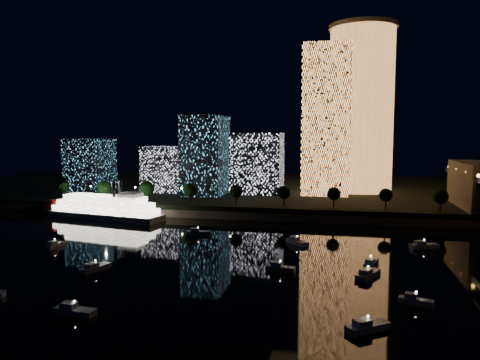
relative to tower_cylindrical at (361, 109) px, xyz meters
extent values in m
plane|color=black|center=(-22.19, -146.30, -46.87)|extent=(520.00, 520.00, 0.00)
cube|color=black|center=(-22.19, 13.70, -44.37)|extent=(420.00, 160.00, 5.00)
cube|color=#6B5E4C|center=(-22.19, -64.30, -45.37)|extent=(420.00, 6.00, 3.00)
cylinder|color=#E7904A|center=(0.00, 0.00, -1.13)|extent=(32.00, 32.00, 81.48)
cylinder|color=#6B5E4C|center=(0.00, 0.00, 40.62)|extent=(34.00, 34.00, 2.00)
cube|color=#E7904A|center=(-16.80, -15.70, -6.19)|extent=(22.43, 22.43, 71.36)
cube|color=silver|center=(-50.00, -18.97, -26.94)|extent=(24.25, 20.52, 29.85)
cube|color=#59C7F3|center=(-73.86, -29.26, -22.91)|extent=(18.96, 24.65, 37.92)
cube|color=silver|center=(-96.16, -20.80, -30.47)|extent=(22.80, 20.73, 22.80)
cube|color=#59C7F3|center=(-134.11, -31.46, -28.49)|extent=(19.11, 21.02, 26.75)
cube|color=#6B5E4C|center=(42.81, -46.30, -35.37)|extent=(12.00, 40.00, 23.00)
sphere|color=#FFA838|center=(37.31, -56.30, -27.07)|extent=(1.20, 1.20, 1.20)
cube|color=silver|center=(-102.94, -75.32, -45.61)|extent=(51.60, 20.85, 2.52)
cube|color=white|center=(-102.94, -75.32, -43.20)|extent=(47.28, 19.03, 2.31)
cube|color=white|center=(-102.94, -75.32, -40.89)|extent=(42.96, 17.20, 2.31)
cube|color=white|center=(-102.94, -75.32, -38.58)|extent=(36.59, 14.98, 2.31)
cube|color=silver|center=(-90.58, -77.71, -36.59)|extent=(9.43, 7.76, 1.89)
cylinder|color=black|center=(-97.16, -78.57, -34.29)|extent=(1.47, 1.47, 6.29)
cylinder|color=black|center=(-96.36, -74.46, -34.29)|extent=(1.47, 1.47, 6.29)
cylinder|color=maroon|center=(-127.64, -70.56, -43.72)|extent=(8.99, 10.65, 7.34)
cube|color=silver|center=(-94.18, -123.02, -46.27)|extent=(2.91, 7.15, 1.20)
cube|color=silver|center=(-94.28, -124.06, -45.17)|extent=(2.04, 2.61, 1.00)
sphere|color=white|center=(-94.18, -123.02, -44.27)|extent=(0.36, 0.36, 0.36)
cube|color=silver|center=(15.27, -100.32, -46.27)|extent=(8.98, 5.52, 1.20)
cube|color=silver|center=(14.06, -100.77, -45.17)|extent=(3.58, 3.12, 1.00)
sphere|color=white|center=(15.27, -100.32, -44.27)|extent=(0.36, 0.36, 0.36)
cube|color=silver|center=(-4.86, -165.48, -46.27)|extent=(8.12, 7.05, 1.20)
cube|color=silver|center=(-5.84, -166.23, -45.17)|extent=(3.58, 3.44, 1.00)
sphere|color=white|center=(-4.86, -165.48, -44.27)|extent=(0.36, 0.36, 0.36)
cube|color=silver|center=(-56.98, -96.53, -46.27)|extent=(8.25, 4.46, 1.20)
cube|color=silver|center=(-58.12, -96.83, -45.17)|extent=(3.19, 2.69, 1.00)
sphere|color=white|center=(-56.98, -96.53, -44.27)|extent=(0.36, 0.36, 0.36)
cube|color=silver|center=(5.43, -150.38, -46.27)|extent=(7.02, 3.93, 1.20)
cube|color=silver|center=(4.47, -150.10, -45.17)|extent=(2.73, 2.32, 1.00)
sphere|color=white|center=(5.43, -150.38, -44.27)|extent=(0.36, 0.36, 0.36)
cube|color=silver|center=(-24.26, -133.01, -46.27)|extent=(7.52, 3.09, 1.20)
cube|color=silver|center=(-25.35, -132.89, -45.17)|extent=(2.75, 2.16, 1.00)
sphere|color=white|center=(-24.26, -133.01, -44.27)|extent=(0.36, 0.36, 0.36)
cube|color=silver|center=(-22.71, -103.35, -46.27)|extent=(7.71, 7.91, 1.20)
cube|color=silver|center=(-23.58, -102.44, -45.17)|extent=(3.60, 3.62, 1.00)
sphere|color=white|center=(-22.71, -103.35, -44.27)|extent=(0.36, 0.36, 0.36)
cube|color=silver|center=(-69.88, -142.33, -46.27)|extent=(5.33, 9.05, 1.20)
cube|color=silver|center=(-70.28, -143.55, -45.17)|extent=(3.08, 3.57, 1.00)
sphere|color=white|center=(-69.88, -142.33, -44.27)|extent=(0.36, 0.36, 0.36)
cube|color=silver|center=(-59.18, -169.46, -46.27)|extent=(8.53, 3.44, 1.20)
cube|color=silver|center=(-60.42, -169.34, -45.17)|extent=(3.10, 2.43, 1.00)
sphere|color=white|center=(-59.18, -169.46, -44.27)|extent=(0.36, 0.36, 0.36)
cube|color=silver|center=(-1.70, -123.49, -46.27)|extent=(4.59, 8.55, 1.20)
cube|color=silver|center=(-2.01, -124.67, -45.17)|extent=(2.78, 3.30, 1.00)
sphere|color=white|center=(-1.70, -123.49, -44.27)|extent=(0.36, 0.36, 0.36)
cube|color=silver|center=(-3.01, -133.61, -46.27)|extent=(6.48, 9.19, 1.20)
cube|color=silver|center=(-3.60, -134.80, -45.17)|extent=(3.44, 3.80, 1.00)
sphere|color=white|center=(-3.01, -133.61, -44.27)|extent=(0.36, 0.36, 0.36)
cylinder|color=black|center=(-132.19, -58.30, -39.87)|extent=(0.70, 0.70, 4.00)
sphere|color=black|center=(-132.19, -58.30, -36.37)|extent=(5.21, 5.21, 5.21)
cylinder|color=black|center=(-112.19, -58.30, -39.87)|extent=(0.70, 0.70, 4.00)
sphere|color=black|center=(-112.19, -58.30, -36.37)|extent=(6.27, 6.27, 6.27)
cylinder|color=black|center=(-92.19, -58.30, -39.87)|extent=(0.70, 0.70, 4.00)
sphere|color=black|center=(-92.19, -58.30, -36.37)|extent=(6.79, 6.79, 6.79)
cylinder|color=black|center=(-72.19, -58.30, -39.87)|extent=(0.70, 0.70, 4.00)
sphere|color=black|center=(-72.19, -58.30, -36.37)|extent=(6.03, 6.03, 6.03)
cylinder|color=black|center=(-52.19, -58.30, -39.87)|extent=(0.70, 0.70, 4.00)
sphere|color=black|center=(-52.19, -58.30, -36.37)|extent=(5.61, 5.61, 5.61)
cylinder|color=black|center=(-32.19, -58.30, -39.87)|extent=(0.70, 0.70, 4.00)
sphere|color=black|center=(-32.19, -58.30, -36.37)|extent=(5.59, 5.59, 5.59)
cylinder|color=black|center=(-12.19, -58.30, -39.87)|extent=(0.70, 0.70, 4.00)
sphere|color=black|center=(-12.19, -58.30, -36.37)|extent=(5.36, 5.36, 5.36)
cylinder|color=black|center=(7.81, -58.30, -39.87)|extent=(0.70, 0.70, 4.00)
sphere|color=black|center=(7.81, -58.30, -36.37)|extent=(5.30, 5.30, 5.30)
cylinder|color=black|center=(27.81, -58.30, -39.87)|extent=(0.70, 0.70, 4.00)
sphere|color=black|center=(27.81, -58.30, -36.37)|extent=(5.97, 5.97, 5.97)
cylinder|color=black|center=(-122.19, -52.30, -39.37)|extent=(0.24, 0.24, 5.00)
sphere|color=#FFCC7F|center=(-122.19, -52.30, -36.57)|extent=(0.70, 0.70, 0.70)
cylinder|color=black|center=(-100.19, -52.30, -39.37)|extent=(0.24, 0.24, 5.00)
sphere|color=#FFCC7F|center=(-100.19, -52.30, -36.57)|extent=(0.70, 0.70, 0.70)
cylinder|color=black|center=(-78.19, -52.30, -39.37)|extent=(0.24, 0.24, 5.00)
sphere|color=#FFCC7F|center=(-78.19, -52.30, -36.57)|extent=(0.70, 0.70, 0.70)
cylinder|color=black|center=(-56.19, -52.30, -39.37)|extent=(0.24, 0.24, 5.00)
sphere|color=#FFCC7F|center=(-56.19, -52.30, -36.57)|extent=(0.70, 0.70, 0.70)
cylinder|color=black|center=(-34.19, -52.30, -39.37)|extent=(0.24, 0.24, 5.00)
sphere|color=#FFCC7F|center=(-34.19, -52.30, -36.57)|extent=(0.70, 0.70, 0.70)
cylinder|color=black|center=(-12.19, -52.30, -39.37)|extent=(0.24, 0.24, 5.00)
sphere|color=#FFCC7F|center=(-12.19, -52.30, -36.57)|extent=(0.70, 0.70, 0.70)
cylinder|color=black|center=(9.81, -52.30, -39.37)|extent=(0.24, 0.24, 5.00)
sphere|color=#FFCC7F|center=(9.81, -52.30, -36.57)|extent=(0.70, 0.70, 0.70)
camera|label=1|loc=(-10.34, -247.21, -12.53)|focal=35.00mm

